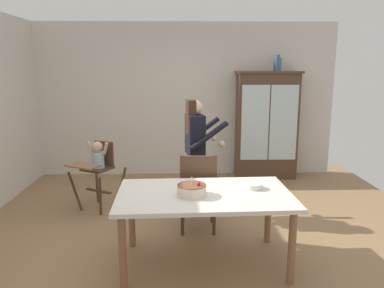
{
  "coord_description": "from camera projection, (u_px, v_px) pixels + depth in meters",
  "views": [
    {
      "loc": [
        -0.07,
        -4.1,
        1.94
      ],
      "look_at": [
        0.07,
        0.7,
        0.95
      ],
      "focal_mm": 35.15,
      "sensor_mm": 36.0,
      "label": 1
    }
  ],
  "objects": [
    {
      "name": "china_cabinet",
      "position": [
        266.0,
        125.0,
        6.58
      ],
      "size": [
        1.09,
        0.48,
        1.87
      ],
      "color": "#4C3323",
      "rests_on": "ground_plane"
    },
    {
      "name": "serving_bowl",
      "position": [
        254.0,
        186.0,
        3.77
      ],
      "size": [
        0.18,
        0.18,
        0.05
      ],
      "primitive_type": "cylinder",
      "color": "silver",
      "rests_on": "dining_table"
    },
    {
      "name": "ceramic_vase",
      "position": [
        277.0,
        64.0,
        6.37
      ],
      "size": [
        0.13,
        0.13,
        0.27
      ],
      "color": "#3D567F",
      "rests_on": "china_cabinet"
    },
    {
      "name": "high_chair_with_toddler",
      "position": [
        97.0,
        163.0,
        5.13
      ],
      "size": [
        0.78,
        0.84,
        0.95
      ],
      "rotation": [
        0.0,
        0.0,
        -0.5
      ],
      "color": "#4C3323",
      "rests_on": "ground_plane"
    },
    {
      "name": "ground_plane",
      "position": [
        188.0,
        235.0,
        4.41
      ],
      "size": [
        6.24,
        6.24,
        0.0
      ],
      "primitive_type": "plane",
      "color": "#93704C"
    },
    {
      "name": "dining_chair_far_side",
      "position": [
        198.0,
        188.0,
        4.39
      ],
      "size": [
        0.45,
        0.45,
        0.96
      ],
      "rotation": [
        0.0,
        0.0,
        3.12
      ],
      "color": "#4C3323",
      "rests_on": "ground_plane"
    },
    {
      "name": "birthday_cake",
      "position": [
        192.0,
        190.0,
        3.56
      ],
      "size": [
        0.28,
        0.28,
        0.19
      ],
      "color": "beige",
      "rests_on": "dining_table"
    },
    {
      "name": "wall_back",
      "position": [
        185.0,
        100.0,
        6.71
      ],
      "size": [
        5.32,
        0.06,
        2.7
      ],
      "primitive_type": "cube",
      "color": "beige",
      "rests_on": "ground_plane"
    },
    {
      "name": "dining_table",
      "position": [
        204.0,
        201.0,
        3.66
      ],
      "size": [
        1.72,
        1.05,
        0.74
      ],
      "color": "silver",
      "rests_on": "ground_plane"
    },
    {
      "name": "adult_person",
      "position": [
        196.0,
        143.0,
        4.86
      ],
      "size": [
        0.57,
        0.55,
        1.53
      ],
      "rotation": [
        0.0,
        0.0,
        1.75
      ],
      "color": "#47474C",
      "rests_on": "ground_plane"
    }
  ]
}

